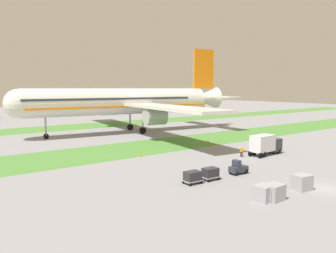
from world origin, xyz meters
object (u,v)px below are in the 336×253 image
object	(u,v)px
taxiway_marker_1	(210,145)
taxiway_marker_3	(141,155)
airliner	(127,101)
cargo_dolly_lead	(210,173)
uld_container_2	(271,192)
cargo_dolly_second	(192,176)
taxiway_marker_2	(202,142)
uld_container_0	(264,193)
ground_crew_marshaller	(262,148)
uld_container_3	(302,182)
ground_crew_loader	(242,151)
taxiway_marker_0	(208,141)
catering_truck	(266,144)
baggage_tug	(238,168)
uld_container_1	(274,192)

from	to	relation	value
taxiway_marker_1	taxiway_marker_3	world-z (taller)	taxiway_marker_1
airliner	cargo_dolly_lead	distance (m)	46.85
taxiway_marker_3	uld_container_2	bearing A→B (deg)	-89.60
cargo_dolly_second	taxiway_marker_2	distance (m)	29.44
uld_container_0	taxiway_marker_2	world-z (taller)	uld_container_0
ground_crew_marshaller	uld_container_3	size ratio (longest dim) A/B	0.87
taxiway_marker_1	ground_crew_marshaller	bearing A→B (deg)	-75.78
cargo_dolly_lead	ground_crew_loader	world-z (taller)	ground_crew_loader
uld_container_2	taxiway_marker_0	xyz separation A→B (m)	(19.26, 29.88, -0.47)
ground_crew_loader	uld_container_0	xyz separation A→B (m)	(-14.53, -15.55, -0.12)
catering_truck	uld_container_3	bearing A→B (deg)	-44.60
uld_container_0	baggage_tug	bearing A→B (deg)	56.35
taxiway_marker_2	taxiway_marker_3	distance (m)	18.30
baggage_tug	uld_container_0	world-z (taller)	baggage_tug
uld_container_0	taxiway_marker_1	xyz separation A→B (m)	(17.00, 25.74, -0.51)
uld_container_1	uld_container_2	size ratio (longest dim) A/B	1.00
uld_container_1	taxiway_marker_1	bearing A→B (deg)	58.52
ground_crew_marshaller	taxiway_marker_2	bearing A→B (deg)	132.33
taxiway_marker_2	uld_container_0	bearing A→B (deg)	-121.82
catering_truck	ground_crew_loader	distance (m)	4.86
catering_truck	uld_container_2	bearing A→B (deg)	-55.24
taxiway_marker_0	taxiway_marker_3	size ratio (longest dim) A/B	0.97
cargo_dolly_second	taxiway_marker_2	bearing A→B (deg)	137.41
catering_truck	uld_container_0	xyz separation A→B (m)	(-19.06, -14.11, -1.13)
cargo_dolly_second	taxiway_marker_3	xyz separation A→B (m)	(2.86, 16.85, -0.63)
cargo_dolly_second	ground_crew_loader	bearing A→B (deg)	113.92
airliner	taxiway_marker_0	xyz separation A→B (m)	(6.62, -23.54, -7.96)
catering_truck	airliner	bearing A→B (deg)	-175.21
ground_crew_marshaller	uld_container_2	distance (m)	24.38
ground_crew_loader	uld_container_3	world-z (taller)	uld_container_3
airliner	taxiway_marker_3	bearing A→B (deg)	160.83
catering_truck	taxiway_marker_2	distance (m)	15.76
airliner	taxiway_marker_2	distance (m)	25.28
uld_container_2	taxiway_marker_1	world-z (taller)	uld_container_2
taxiway_marker_0	cargo_dolly_second	bearing A→B (deg)	-136.96
taxiway_marker_0	taxiway_marker_2	distance (m)	1.61
airliner	cargo_dolly_lead	world-z (taller)	airliner
airliner	ground_crew_marshaller	distance (m)	39.14
airliner	taxiway_marker_1	distance (m)	28.82
airliner	baggage_tug	world-z (taller)	airliner
uld_container_2	taxiway_marker_2	size ratio (longest dim) A/B	4.30
cargo_dolly_lead	uld_container_2	size ratio (longest dim) A/B	1.13
ground_crew_loader	taxiway_marker_3	size ratio (longest dim) A/B	3.00
airliner	taxiway_marker_1	xyz separation A→B (m)	(3.54, -27.48, -7.92)
uld_container_1	uld_container_3	world-z (taller)	uld_container_3
taxiway_marker_2	baggage_tug	bearing A→B (deg)	-121.07
uld_container_2	uld_container_3	world-z (taller)	uld_container_3
baggage_tug	taxiway_marker_3	distance (m)	17.88
uld_container_1	cargo_dolly_lead	bearing A→B (deg)	91.62
uld_container_1	taxiway_marker_1	distance (m)	30.78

